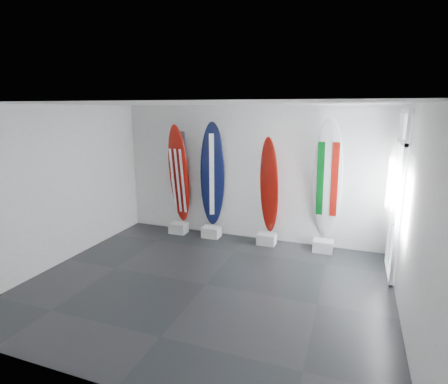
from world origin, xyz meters
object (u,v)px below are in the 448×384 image
at_px(surfboard_navy, 212,175).
at_px(surfboard_swiss, 269,186).
at_px(surfboard_usa, 179,174).
at_px(surfboard_italy, 328,180).

xyz_separation_m(surfboard_navy, surfboard_swiss, (1.31, 0.00, -0.15)).
xyz_separation_m(surfboard_usa, surfboard_swiss, (2.16, 0.00, -0.11)).
height_order(surfboard_usa, surfboard_swiss, surfboard_usa).
bearing_deg(surfboard_swiss, surfboard_navy, -158.56).
relative_size(surfboard_usa, surfboard_italy, 0.92).
xyz_separation_m(surfboard_usa, surfboard_navy, (0.85, 0.00, 0.03)).
height_order(surfboard_usa, surfboard_italy, surfboard_italy).
bearing_deg(surfboard_navy, surfboard_swiss, -21.39).
bearing_deg(surfboard_usa, surfboard_navy, 5.42).
relative_size(surfboard_navy, surfboard_swiss, 1.14).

